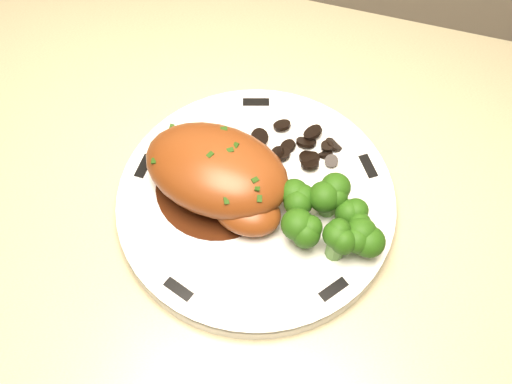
# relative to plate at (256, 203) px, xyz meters

# --- Properties ---
(plate) EXTENTS (0.27, 0.27, 0.02)m
(plate) POSITION_rel_plate_xyz_m (0.00, 0.00, 0.00)
(plate) COLOR white
(plate) RESTS_ON counter
(rim_accent_0) EXTENTS (0.02, 0.03, 0.00)m
(rim_accent_0) POSITION_rel_plate_xyz_m (0.09, 0.06, 0.01)
(rim_accent_0) COLOR black
(rim_accent_0) RESTS_ON plate
(rim_accent_1) EXTENTS (0.03, 0.02, 0.00)m
(rim_accent_1) POSITION_rel_plate_xyz_m (-0.03, 0.10, 0.01)
(rim_accent_1) COLOR black
(rim_accent_1) RESTS_ON plate
(rim_accent_2) EXTENTS (0.01, 0.03, 0.00)m
(rim_accent_2) POSITION_rel_plate_xyz_m (-0.10, 0.00, 0.01)
(rim_accent_2) COLOR black
(rim_accent_2) RESTS_ON plate
(rim_accent_3) EXTENTS (0.03, 0.02, 0.00)m
(rim_accent_3) POSITION_rel_plate_xyz_m (-0.04, -0.10, 0.01)
(rim_accent_3) COLOR black
(rim_accent_3) RESTS_ON plate
(rim_accent_4) EXTENTS (0.02, 0.03, 0.00)m
(rim_accent_4) POSITION_rel_plate_xyz_m (0.08, -0.06, 0.01)
(rim_accent_4) COLOR black
(rim_accent_4) RESTS_ON plate
(gravy_pool) EXTENTS (0.11, 0.11, 0.00)m
(gravy_pool) POSITION_rel_plate_xyz_m (-0.04, 0.00, 0.01)
(gravy_pool) COLOR #331509
(gravy_pool) RESTS_ON plate
(chicken_breast) EXTENTS (0.14, 0.10, 0.05)m
(chicken_breast) POSITION_rel_plate_xyz_m (-0.03, -0.00, 0.03)
(chicken_breast) COLOR brown
(chicken_breast) RESTS_ON plate
(mushroom_pile) EXTENTS (0.07, 0.05, 0.02)m
(mushroom_pile) POSITION_rel_plate_xyz_m (0.02, 0.06, 0.01)
(mushroom_pile) COLOR black
(mushroom_pile) RESTS_ON plate
(broccoli_florets) EXTENTS (0.08, 0.06, 0.04)m
(broccoli_florets) POSITION_rel_plate_xyz_m (0.07, -0.01, 0.03)
(broccoli_florets) COLOR #508337
(broccoli_florets) RESTS_ON plate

